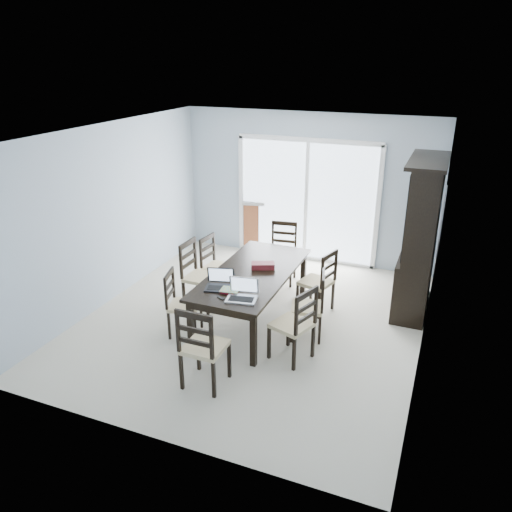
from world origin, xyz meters
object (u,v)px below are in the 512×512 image
at_px(china_hutch, 420,239).
at_px(chair_right_far, 322,275).
at_px(laptop_dark, 219,285).
at_px(laptop_silver, 241,295).
at_px(dining_table, 253,277).
at_px(hot_tub, 295,216).
at_px(chair_left_near, 178,297).
at_px(cell_phone, 221,298).
at_px(chair_right_mid, 314,299).
at_px(chair_right_near, 298,317).
at_px(game_box, 263,266).
at_px(chair_left_mid, 195,268).
at_px(chair_end_far, 283,245).
at_px(chair_left_far, 213,259).
at_px(chair_end_near, 200,340).

xyz_separation_m(china_hutch, chair_right_far, (-1.21, -0.65, -0.49)).
bearing_deg(laptop_dark, laptop_silver, -39.59).
bearing_deg(chair_right_far, dining_table, 142.48).
xyz_separation_m(chair_right_far, laptop_dark, (-1.00, -1.25, 0.23)).
bearing_deg(dining_table, china_hutch, 31.71).
height_order(chair_right_far, hot_tub, chair_right_far).
bearing_deg(chair_left_near, cell_phone, 60.06).
bearing_deg(chair_right_mid, laptop_silver, 121.18).
height_order(chair_right_near, cell_phone, chair_right_near).
bearing_deg(chair_right_mid, game_box, 58.01).
bearing_deg(chair_left_mid, chair_left_near, 13.56).
relative_size(laptop_dark, game_box, 1.26).
bearing_deg(hot_tub, chair_right_mid, -68.49).
height_order(chair_end_far, hot_tub, chair_end_far).
relative_size(chair_left_near, game_box, 3.24).
distance_m(chair_left_near, chair_left_mid, 0.81).
bearing_deg(chair_left_mid, game_box, 94.52).
xyz_separation_m(chair_left_far, chair_right_near, (1.79, -1.33, 0.04)).
distance_m(chair_right_mid, laptop_silver, 1.04).
relative_size(chair_left_near, chair_right_mid, 0.97).
relative_size(chair_right_near, cell_phone, 11.07).
distance_m(chair_end_near, laptop_dark, 1.02).
relative_size(chair_left_near, cell_phone, 10.06).
relative_size(chair_left_far, chair_end_near, 0.89).
xyz_separation_m(chair_left_near, chair_end_near, (0.84, -0.95, 0.08)).
bearing_deg(chair_left_far, china_hutch, 108.33).
bearing_deg(chair_right_near, laptop_dark, 106.23).
height_order(chair_end_near, chair_end_far, chair_end_near).
relative_size(china_hutch, chair_end_far, 1.96).
xyz_separation_m(chair_right_far, cell_phone, (-0.86, -1.48, 0.18)).
bearing_deg(laptop_dark, hot_tub, 78.69).
relative_size(china_hutch, laptop_silver, 5.52).
xyz_separation_m(chair_right_near, laptop_silver, (-0.68, -0.11, 0.21)).
distance_m(chair_left_mid, chair_right_mid, 1.86).
bearing_deg(laptop_dark, chair_right_far, 35.92).
distance_m(chair_left_near, chair_right_mid, 1.78).
height_order(chair_left_near, chair_right_far, chair_right_far).
bearing_deg(hot_tub, chair_end_near, -83.96).
relative_size(chair_left_near, chair_left_mid, 0.89).
xyz_separation_m(chair_end_near, cell_phone, (-0.11, 0.75, 0.14)).
xyz_separation_m(laptop_dark, game_box, (0.28, 0.81, -0.02)).
height_order(dining_table, chair_right_mid, chair_right_mid).
xyz_separation_m(chair_left_far, chair_right_far, (1.73, -0.02, 0.02)).
bearing_deg(china_hutch, chair_end_far, 173.84).
bearing_deg(chair_left_mid, laptop_dark, 46.82).
relative_size(dining_table, laptop_silver, 5.52).
xyz_separation_m(chair_left_far, laptop_dark, (0.73, -1.27, 0.25)).
bearing_deg(hot_tub, chair_left_near, -94.31).
bearing_deg(chair_left_near, chair_end_far, 147.05).
relative_size(chair_end_far, laptop_dark, 2.82).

